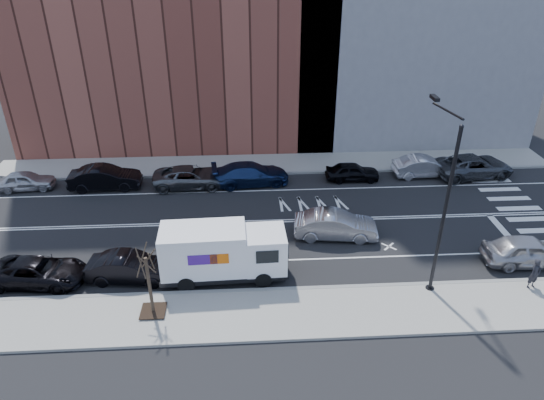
{
  "coord_description": "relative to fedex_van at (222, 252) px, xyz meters",
  "views": [
    {
      "loc": [
        -2.3,
        -26.69,
        16.16
      ],
      "look_at": [
        -0.74,
        0.29,
        1.4
      ],
      "focal_mm": 32.0,
      "sensor_mm": 36.0,
      "label": 1
    }
  ],
  "objects": [
    {
      "name": "bldg_brick",
      "position": [
        -4.31,
        21.2,
        9.41
      ],
      "size": [
        26.0,
        10.0,
        22.0
      ],
      "primitive_type": "cube",
      "color": "brown",
      "rests_on": "ground"
    },
    {
      "name": "curb_far",
      "position": [
        3.69,
        12.6,
        -1.51
      ],
      "size": [
        44.0,
        0.25,
        0.17
      ],
      "primitive_type": "cube",
      "color": "gray",
      "rests_on": "ground"
    },
    {
      "name": "ground",
      "position": [
        3.69,
        5.6,
        -1.59
      ],
      "size": [
        120.0,
        120.0,
        0.0
      ],
      "primitive_type": "plane",
      "color": "black",
      "rests_on": "ground"
    },
    {
      "name": "street_tree",
      "position": [
        -3.31,
        -2.8,
        -0.14
      ],
      "size": [
        1.2,
        1.2,
        3.75
      ],
      "color": "black",
      "rests_on": "ground"
    },
    {
      "name": "far_parked_a",
      "position": [
        -14.52,
        11.15,
        -0.91
      ],
      "size": [
        4.12,
        1.92,
        1.36
      ],
      "primitive_type": "imported",
      "rotation": [
        0.0,
        0.0,
        1.65
      ],
      "color": "#ACACB1",
      "rests_on": "ground"
    },
    {
      "name": "near_parked_rear_b",
      "position": [
        -9.66,
        0.07,
        -0.9
      ],
      "size": [
        5.17,
        2.78,
        1.38
      ],
      "primitive_type": "imported",
      "rotation": [
        0.0,
        0.0,
        1.47
      ],
      "color": "black",
      "rests_on": "ground"
    },
    {
      "name": "curb_near",
      "position": [
        3.69,
        -1.4,
        -1.51
      ],
      "size": [
        44.0,
        0.25,
        0.17
      ],
      "primitive_type": "cube",
      "color": "gray",
      "rests_on": "ground"
    },
    {
      "name": "sidewalk_near",
      "position": [
        3.69,
        -3.2,
        -1.52
      ],
      "size": [
        44.0,
        3.6,
        0.15
      ],
      "primitive_type": "cube",
      "color": "gray",
      "rests_on": "ground"
    },
    {
      "name": "far_parked_b",
      "position": [
        -8.83,
        10.98,
        -0.76
      ],
      "size": [
        5.15,
        1.97,
        1.67
      ],
      "primitive_type": "imported",
      "rotation": [
        0.0,
        0.0,
        1.61
      ],
      "color": "black",
      "rests_on": "ground"
    },
    {
      "name": "fedex_van",
      "position": [
        0.0,
        0.0,
        0.0
      ],
      "size": [
        6.72,
        2.55,
        3.03
      ],
      "rotation": [
        0.0,
        0.0,
        0.03
      ],
      "color": "black",
      "rests_on": "ground"
    },
    {
      "name": "pedestrian",
      "position": [
        15.96,
        -2.02,
        -0.59
      ],
      "size": [
        0.73,
        0.6,
        1.71
      ],
      "primitive_type": "imported",
      "rotation": [
        0.0,
        0.0,
        0.35
      ],
      "color": "black",
      "rests_on": "sidewalk_near"
    },
    {
      "name": "far_parked_g",
      "position": [
        18.6,
        11.42,
        -0.77
      ],
      "size": [
        6.21,
        3.39,
        1.65
      ],
      "primitive_type": "imported",
      "rotation": [
        0.0,
        0.0,
        1.68
      ],
      "color": "#43454A",
      "rests_on": "ground"
    },
    {
      "name": "driving_sedan",
      "position": [
        6.67,
        3.55,
        -0.77
      ],
      "size": [
        5.16,
        2.29,
        1.65
      ],
      "primitive_type": "imported",
      "rotation": [
        0.0,
        0.0,
        1.46
      ],
      "color": "#A09FA4",
      "rests_on": "ground"
    },
    {
      "name": "far_parked_d",
      "position": [
        1.67,
        11.06,
        -0.78
      ],
      "size": [
        5.83,
        2.89,
        1.63
      ],
      "primitive_type": "imported",
      "rotation": [
        0.0,
        0.0,
        1.68
      ],
      "color": "navy",
      "rests_on": "ground"
    },
    {
      "name": "near_parked_rear_a",
      "position": [
        -4.86,
        0.02,
        -0.83
      ],
      "size": [
        4.74,
        2.05,
        1.52
      ],
      "primitive_type": "imported",
      "rotation": [
        0.0,
        0.0,
        1.47
      ],
      "color": "black",
      "rests_on": "ground"
    },
    {
      "name": "far_parked_f",
      "position": [
        14.89,
        11.67,
        -0.81
      ],
      "size": [
        4.79,
        1.84,
        1.56
      ],
      "primitive_type": "imported",
      "rotation": [
        0.0,
        0.0,
        1.61
      ],
      "color": "silver",
      "rests_on": "ground"
    },
    {
      "name": "near_parked_front",
      "position": [
        16.86,
        0.22,
        -0.76
      ],
      "size": [
        4.97,
        2.18,
        1.66
      ],
      "primitive_type": "imported",
      "rotation": [
        0.0,
        0.0,
        1.53
      ],
      "color": "#B2B1B6",
      "rests_on": "ground"
    },
    {
      "name": "crosswalk",
      "position": [
        19.69,
        5.6,
        -1.59
      ],
      "size": [
        3.0,
        14.0,
        0.01
      ],
      "primitive_type": null,
      "color": "white",
      "rests_on": "ground"
    },
    {
      "name": "streetlight",
      "position": [
        10.69,
        -1.31,
        3.49
      ],
      "size": [
        0.44,
        4.02,
        9.34
      ],
      "color": "black",
      "rests_on": "ground"
    },
    {
      "name": "far_parked_c",
      "position": [
        -2.69,
        10.92,
        -0.84
      ],
      "size": [
        5.48,
        2.67,
        1.5
      ],
      "primitive_type": "imported",
      "rotation": [
        0.0,
        0.0,
        1.6
      ],
      "color": "#515559",
      "rests_on": "ground"
    },
    {
      "name": "far_parked_e",
      "position": [
        9.29,
        11.28,
        -0.91
      ],
      "size": [
        4.01,
        1.66,
        1.36
      ],
      "primitive_type": "imported",
      "rotation": [
        0.0,
        0.0,
        1.56
      ],
      "color": "black",
      "rests_on": "ground"
    },
    {
      "name": "sidewalk_far",
      "position": [
        3.69,
        14.4,
        -1.52
      ],
      "size": [
        44.0,
        3.6,
        0.15
      ],
      "primitive_type": "cube",
      "color": "gray",
      "rests_on": "ground"
    },
    {
      "name": "road_markings",
      "position": [
        3.69,
        5.6,
        -1.59
      ],
      "size": [
        40.0,
        8.6,
        0.01
      ],
      "primitive_type": null,
      "color": "white",
      "rests_on": "ground"
    }
  ]
}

